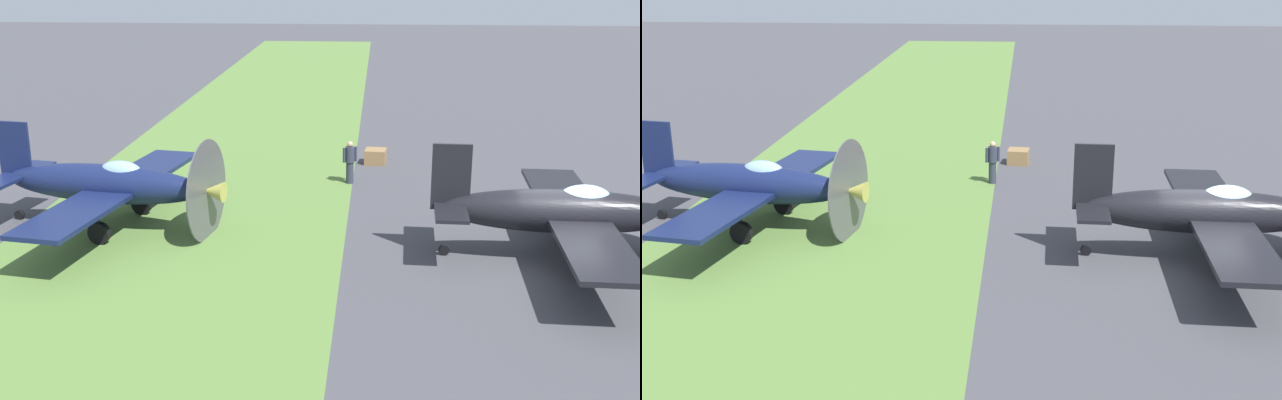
# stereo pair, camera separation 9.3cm
# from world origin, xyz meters

# --- Properties ---
(ground_plane) EXTENTS (160.00, 160.00, 0.00)m
(ground_plane) POSITION_xyz_m (0.00, 0.00, 0.00)
(ground_plane) COLOR #424247
(grass_verge) EXTENTS (120.00, 11.00, 0.01)m
(grass_verge) POSITION_xyz_m (0.00, -11.94, 0.00)
(grass_verge) COLOR #567A38
(grass_verge) RESTS_ON ground
(airplane_lead) EXTENTS (10.29, 8.16, 3.68)m
(airplane_lead) POSITION_xyz_m (-0.58, 0.24, 1.54)
(airplane_lead) COLOR black
(airplane_lead) RESTS_ON ground
(airplane_wingman) EXTENTS (10.30, 8.20, 3.65)m
(airplane_wingman) POSITION_xyz_m (-2.41, -14.37, 1.53)
(airplane_wingman) COLOR #141E47
(airplane_wingman) RESTS_ON ground
(ground_crew_mechanic) EXTENTS (0.38, 0.57, 1.73)m
(ground_crew_mechanic) POSITION_xyz_m (-8.34, -6.55, 0.91)
(ground_crew_mechanic) COLOR #2D3342
(ground_crew_mechanic) RESTS_ON ground
(supply_crate) EXTENTS (1.00, 1.00, 0.64)m
(supply_crate) POSITION_xyz_m (-11.50, -5.54, 0.32)
(supply_crate) COLOR olive
(supply_crate) RESTS_ON ground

